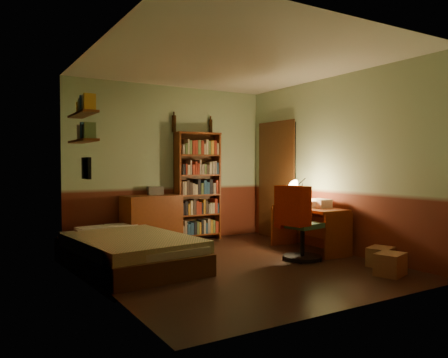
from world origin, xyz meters
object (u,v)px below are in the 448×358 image
bookshelf (198,186)px  office_chair (302,224)px  bed (127,239)px  cardboard_box_b (381,257)px  desk_lamp (302,186)px  desk (309,229)px  mini_stereo (155,191)px  cardboard_box_a (390,264)px  dresser (152,221)px

bookshelf → office_chair: 2.19m
bed → office_chair: bearing=-28.0°
office_chair → cardboard_box_b: 1.07m
desk_lamp → cardboard_box_b: bearing=-63.4°
bed → cardboard_box_b: bearing=-36.5°
bed → desk: 2.68m
bookshelf → desk: (1.00, -1.68, -0.59)m
desk_lamp → office_chair: size_ratio=0.62×
office_chair → cardboard_box_b: (0.61, -0.80, -0.37)m
bed → mini_stereo: size_ratio=9.30×
bed → cardboard_box_a: (2.46, -2.12, -0.21)m
bed → office_chair: 2.34m
desk_lamp → cardboard_box_b: 1.67m
mini_stereo → bookshelf: size_ratio=0.13×
dresser → desk_lamp: (1.93, -1.36, 0.56)m
desk → cardboard_box_a: 1.60m
office_chair → mini_stereo: bearing=111.9°
bookshelf → cardboard_box_b: size_ratio=5.41×
bed → desk_lamp: (2.69, -0.31, 0.63)m
office_chair → cardboard_box_b: size_ratio=2.91×
cardboard_box_a → desk_lamp: bearing=82.8°
desk_lamp → mini_stereo: bearing=164.9°
bed → cardboard_box_b: size_ratio=6.68×
desk → cardboard_box_a: (-0.17, -1.58, -0.20)m
dresser → desk: size_ratio=0.74×
cardboard_box_b → bed: bearing=147.6°
office_chair → cardboard_box_a: size_ratio=2.83×
dresser → desk: 2.46m
bed → mini_stereo: (0.87, 1.18, 0.53)m
mini_stereo → dresser: bearing=-121.9°
cardboard_box_b → mini_stereo: bearing=122.6°
bookshelf → cardboard_box_b: bookshelf is taller
dresser → office_chair: size_ratio=0.92×
dresser → bed: bearing=-132.0°
desk_lamp → cardboard_box_b: (0.06, -1.44, -0.84)m
desk → dresser: bearing=143.4°
cardboard_box_b → dresser: bearing=125.4°
bed → dresser: size_ratio=2.50×
desk → office_chair: office_chair is taller
office_chair → cardboard_box_a: 1.26m
bookshelf → mini_stereo: bearing=179.6°
cardboard_box_b → cardboard_box_a: bearing=-128.0°
bed → mini_stereo: 1.56m
office_chair → bed: bearing=147.3°
mini_stereo → bookshelf: (0.76, -0.04, 0.05)m
desk → cardboard_box_b: size_ratio=3.62×
desk_lamp → bookshelf: bearing=150.3°
mini_stereo → desk_lamp: desk_lamp is taller
bed → dresser: 1.30m
dresser → bookshelf: bookshelf is taller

